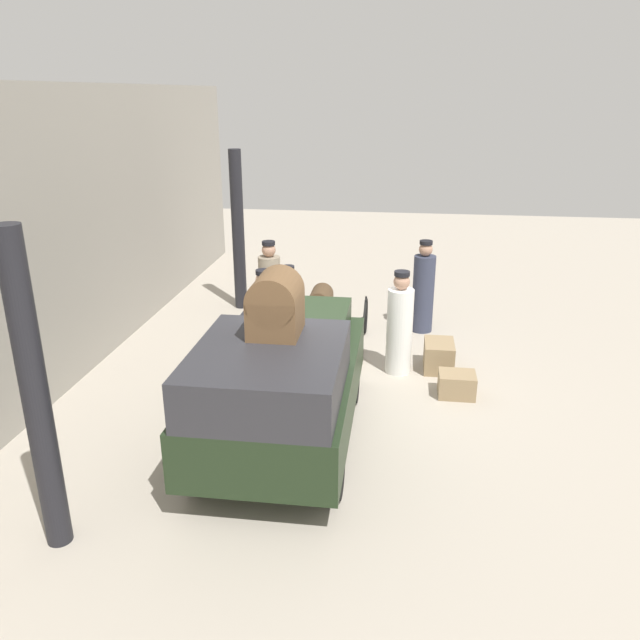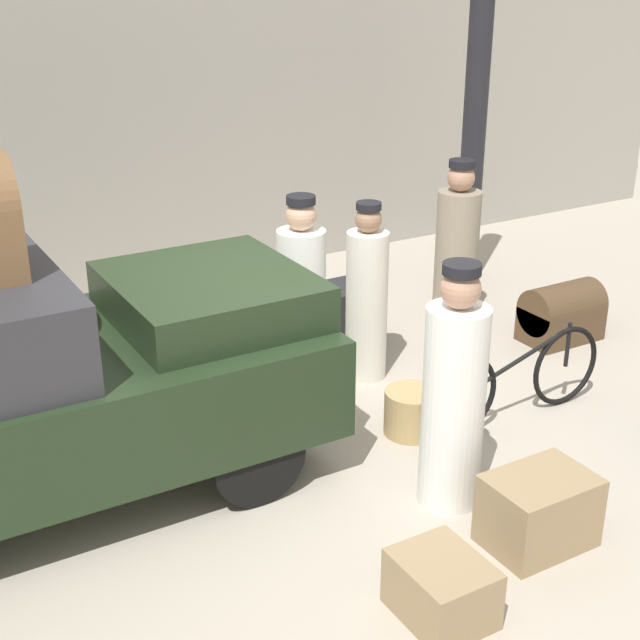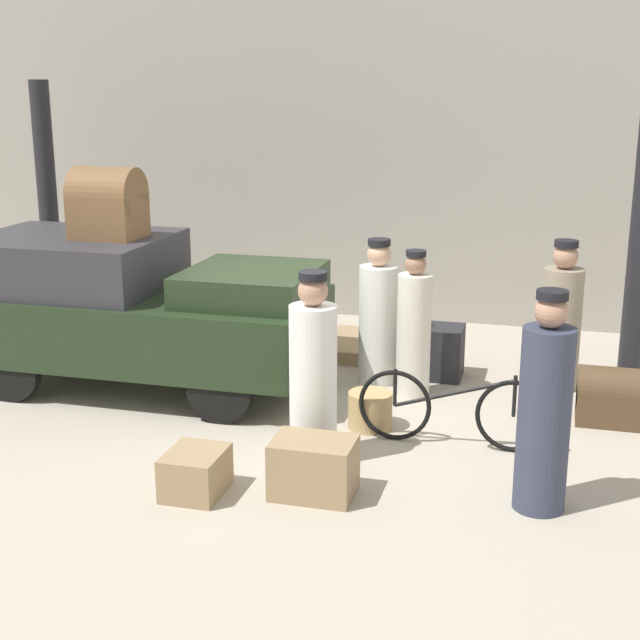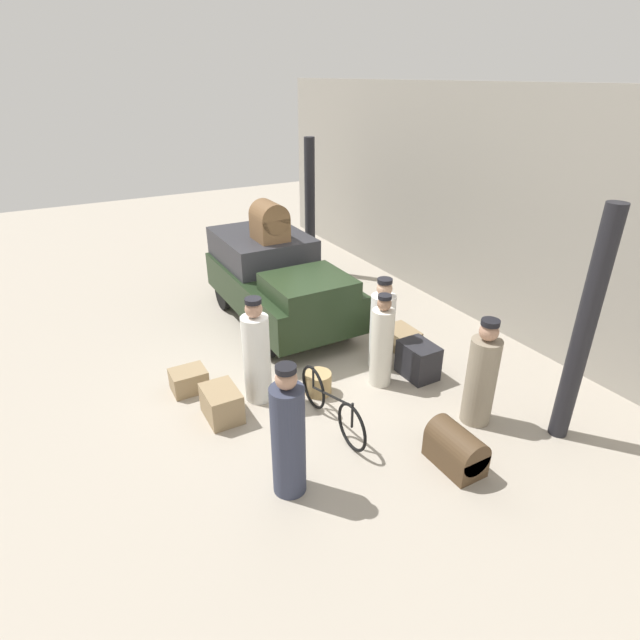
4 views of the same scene
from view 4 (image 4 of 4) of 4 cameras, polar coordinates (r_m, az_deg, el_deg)
ground_plane at (r=8.80m, az=-1.78°, el=-5.32°), size 30.00×30.00×0.00m
station_building_facade at (r=10.30m, az=19.02°, el=11.65°), size 16.00×0.15×4.50m
canopy_pillar_left at (r=12.60m, az=-1.17°, el=12.72°), size 0.26×0.26×3.30m
canopy_pillar_right at (r=7.26m, az=27.94°, el=-1.08°), size 0.26×0.26×3.30m
truck at (r=10.14m, az=-4.93°, el=4.79°), size 3.80×1.83×1.65m
bicycle at (r=7.24m, az=1.32°, el=-9.73°), size 1.78×0.04×0.73m
wicker_basket at (r=8.03m, az=-0.22°, el=-7.21°), size 0.43×0.43×0.36m
porter_with_bicycle at (r=8.06m, az=7.08°, el=-2.78°), size 0.36×0.36×1.59m
porter_carrying_trunk at (r=7.50m, az=17.96°, el=-6.22°), size 0.43×0.43×1.65m
conductor_in_dark_uniform at (r=8.55m, az=7.11°, el=-0.88°), size 0.42×0.42×1.63m
porter_standing_middle at (r=7.65m, az=-7.27°, el=-3.99°), size 0.42×0.42×1.72m
porter_lifting_near_truck at (r=6.00m, az=-3.65°, el=-13.14°), size 0.41×0.41×1.77m
trunk_barrel_dark at (r=6.88m, az=15.26°, el=-13.98°), size 0.76×0.46×0.57m
trunk_large_brown at (r=8.37m, az=-14.76°, el=-6.68°), size 0.45×0.55×0.36m
trunk_umber_medium at (r=9.44m, az=9.22°, el=-2.06°), size 0.66×0.50×0.36m
trunk_wicker_pale at (r=7.62m, az=-11.17°, el=-9.34°), size 0.67×0.48×0.48m
suitcase_small_leather at (r=8.56m, az=11.15°, el=-4.52°), size 0.65×0.48×0.60m
trunk_on_truck_roof at (r=10.01m, az=-5.79°, el=11.11°), size 0.70×0.59×0.76m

